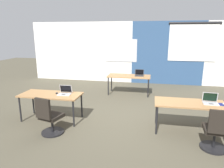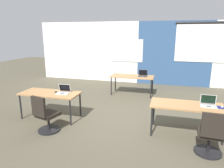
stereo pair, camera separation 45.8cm
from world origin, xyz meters
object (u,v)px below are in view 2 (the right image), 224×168
at_px(mouse_near_right_end, 222,107).
at_px(chair_near_right_end, 210,137).
at_px(laptop_near_right_end, 208,104).
at_px(desk_far_center, 132,77).
at_px(laptop_far_right, 143,75).
at_px(desk_near_left, 50,95).
at_px(desk_near_right, 187,107).
at_px(laptop_near_left_inner, 63,91).
at_px(chair_near_left_inner, 46,117).
at_px(mouse_near_left_inner, 56,92).

relative_size(mouse_near_right_end, chair_near_right_end, 0.12).
distance_m(laptop_near_right_end, chair_near_right_end, 0.90).
height_order(desk_far_center, laptop_far_right, laptop_far_right).
height_order(desk_far_center, chair_near_right_end, chair_near_right_end).
height_order(desk_near_left, desk_near_right, same).
xyz_separation_m(laptop_near_right_end, chair_near_right_end, (-0.05, -0.81, -0.39)).
bearing_deg(laptop_near_left_inner, desk_near_left, -175.33).
distance_m(desk_near_left, chair_near_right_end, 3.98).
relative_size(chair_near_left_inner, laptop_far_right, 2.69).
relative_size(laptop_near_left_inner, mouse_near_left_inner, 3.18).
relative_size(mouse_near_right_end, chair_near_left_inner, 0.12).
height_order(mouse_near_right_end, laptop_far_right, laptop_far_right).
height_order(mouse_near_left_inner, laptop_far_right, laptop_far_right).
bearing_deg(chair_near_left_inner, laptop_far_right, -101.59).
bearing_deg(desk_far_center, desk_near_right, -57.99).
relative_size(laptop_near_left_inner, laptop_far_right, 1.03).
relative_size(desk_near_right, laptop_near_right_end, 4.69).
xyz_separation_m(chair_near_left_inner, laptop_far_right, (1.78, 3.64, 0.39)).
relative_size(desk_far_center, mouse_near_left_inner, 14.42).
height_order(laptop_near_left_inner, laptop_far_right, laptop_far_right).
relative_size(desk_far_center, mouse_near_right_end, 14.42).
xyz_separation_m(chair_near_right_end, laptop_far_right, (-1.76, 3.62, 0.39)).
bearing_deg(desk_near_left, laptop_near_left_inner, 9.28).
distance_m(desk_near_right, desk_far_center, 3.30).
bearing_deg(desk_near_left, chair_near_left_inner, -65.49).
height_order(mouse_near_right_end, mouse_near_left_inner, mouse_near_right_end).
bearing_deg(mouse_near_left_inner, chair_near_right_end, -12.34).
bearing_deg(mouse_near_left_inner, laptop_far_right, 54.63).
bearing_deg(chair_near_right_end, laptop_far_right, -60.74).
xyz_separation_m(mouse_near_left_inner, chair_near_left_inner, (0.21, -0.84, -0.36)).
bearing_deg(mouse_near_left_inner, laptop_near_right_end, -0.13).
height_order(mouse_near_right_end, chair_near_right_end, chair_near_right_end).
height_order(desk_far_center, mouse_near_right_end, mouse_near_right_end).
relative_size(desk_far_center, chair_near_left_inner, 1.74).
bearing_deg(desk_near_left, chair_near_right_end, -11.12).
bearing_deg(chair_near_right_end, desk_far_center, -55.65).
bearing_deg(chair_near_left_inner, mouse_near_left_inner, -61.45).
relative_size(desk_far_center, laptop_near_left_inner, 4.53).
bearing_deg(chair_near_left_inner, desk_near_right, -151.52).
relative_size(desk_near_right, mouse_near_right_end, 14.42).
xyz_separation_m(desk_near_left, desk_far_center, (1.75, 2.80, 0.00)).
xyz_separation_m(mouse_near_right_end, chair_near_left_inner, (-3.86, -0.79, -0.36)).
xyz_separation_m(desk_near_right, chair_near_right_end, (0.39, -0.77, -0.28)).
bearing_deg(desk_near_left, laptop_near_right_end, 0.66).
bearing_deg(desk_near_left, mouse_near_left_inner, 20.35).
bearing_deg(mouse_near_left_inner, desk_near_left, -159.65).
bearing_deg(desk_near_right, chair_near_left_inner, -165.92).
distance_m(mouse_near_right_end, chair_near_left_inner, 3.96).
bearing_deg(mouse_near_right_end, chair_near_right_end, -113.05).
distance_m(desk_far_center, laptop_near_left_inner, 3.07).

